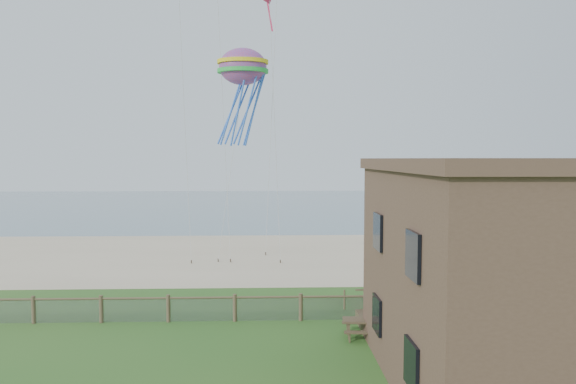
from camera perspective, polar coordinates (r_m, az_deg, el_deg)
name	(u,v)px	position (r m, az deg, el deg)	size (l,w,h in m)	color
ground	(223,377)	(18.56, -7.28, -19.76)	(160.00, 160.00, 0.00)	#295E20
sand_beach	(249,255)	(39.67, -4.31, -7.01)	(72.00, 20.00, 0.02)	#C3AE8C
ocean	(261,204)	(83.29, -3.06, -1.36)	(160.00, 68.00, 0.02)	slate
chainlink_fence	(235,309)	(24.00, -5.93, -12.85)	(36.20, 0.20, 1.25)	brown
motel_deck	(527,320)	(25.72, 25.02, -12.74)	(15.00, 2.00, 0.50)	brown
picnic_table	(368,327)	(22.15, 8.83, -14.63)	(2.02, 1.53, 0.85)	brown
octopus_kite	(243,94)	(33.74, -5.03, 10.79)	(3.30, 2.33, 6.79)	red
kite_red	(270,5)	(33.20, -2.07, 20.05)	(1.04, 0.70, 2.38)	#D4254D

